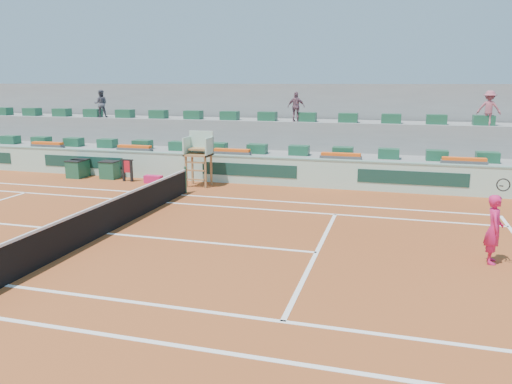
# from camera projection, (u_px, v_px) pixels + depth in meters

# --- Properties ---
(ground) EXTENTS (90.00, 90.00, 0.00)m
(ground) POSITION_uv_depth(u_px,v_px,m) (107.00, 234.00, 15.10)
(ground) COLOR brown
(ground) RESTS_ON ground
(seating_tier_lower) EXTENTS (36.00, 4.00, 1.20)m
(seating_tier_lower) POSITION_uv_depth(u_px,v_px,m) (224.00, 161.00, 25.03)
(seating_tier_lower) COLOR gray
(seating_tier_lower) RESTS_ON ground
(seating_tier_upper) EXTENTS (36.00, 2.40, 2.60)m
(seating_tier_upper) POSITION_uv_depth(u_px,v_px,m) (234.00, 144.00, 26.38)
(seating_tier_upper) COLOR gray
(seating_tier_upper) RESTS_ON ground
(stadium_back_wall) EXTENTS (36.00, 0.40, 4.40)m
(stadium_back_wall) POSITION_uv_depth(u_px,v_px,m) (243.00, 124.00, 27.69)
(stadium_back_wall) COLOR gray
(stadium_back_wall) RESTS_ON ground
(player_bag) EXTENTS (0.80, 0.36, 0.36)m
(player_bag) POSITION_uv_depth(u_px,v_px,m) (153.00, 179.00, 22.60)
(player_bag) COLOR #D81C5D
(player_bag) RESTS_ON ground
(spectator_left) EXTENTS (0.88, 0.80, 1.48)m
(spectator_left) POSITION_uv_depth(u_px,v_px,m) (101.00, 104.00, 27.19)
(spectator_left) COLOR #494A55
(spectator_left) RESTS_ON seating_tier_upper
(spectator_mid) EXTENTS (0.84, 0.36, 1.43)m
(spectator_mid) POSITION_uv_depth(u_px,v_px,m) (296.00, 107.00, 24.21)
(spectator_mid) COLOR #7A5161
(spectator_mid) RESTS_ON seating_tier_upper
(spectator_right) EXTENTS (1.08, 0.76, 1.53)m
(spectator_right) POSITION_uv_depth(u_px,v_px,m) (489.00, 108.00, 21.97)
(spectator_right) COLOR #A45260
(spectator_right) RESTS_ON seating_tier_upper
(court_lines) EXTENTS (23.89, 11.09, 0.01)m
(court_lines) POSITION_uv_depth(u_px,v_px,m) (107.00, 233.00, 15.10)
(court_lines) COLOR white
(court_lines) RESTS_ON ground
(tennis_net) EXTENTS (0.10, 11.97, 1.10)m
(tennis_net) POSITION_uv_depth(u_px,v_px,m) (106.00, 217.00, 14.99)
(tennis_net) COLOR black
(tennis_net) RESTS_ON ground
(advertising_hoarding) EXTENTS (36.00, 0.34, 1.26)m
(advertising_hoarding) POSITION_uv_depth(u_px,v_px,m) (208.00, 168.00, 22.95)
(advertising_hoarding) COLOR #AAD7C1
(advertising_hoarding) RESTS_ON ground
(umpire_chair) EXTENTS (1.10, 0.90, 2.40)m
(umpire_chair) POSITION_uv_depth(u_px,v_px,m) (199.00, 151.00, 21.82)
(umpire_chair) COLOR olive
(umpire_chair) RESTS_ON ground
(seat_row_lower) EXTENTS (32.90, 0.60, 0.44)m
(seat_row_lower) POSITION_uv_depth(u_px,v_px,m) (217.00, 147.00, 24.01)
(seat_row_lower) COLOR #1B5336
(seat_row_lower) RESTS_ON seating_tier_lower
(seat_row_upper) EXTENTS (32.90, 0.60, 0.44)m
(seat_row_upper) POSITION_uv_depth(u_px,v_px,m) (230.00, 116.00, 25.49)
(seat_row_upper) COLOR #1B5336
(seat_row_upper) RESTS_ON seating_tier_upper
(flower_planters) EXTENTS (26.80, 0.36, 0.28)m
(flower_planters) POSITION_uv_depth(u_px,v_px,m) (182.00, 150.00, 23.67)
(flower_planters) COLOR #4F4F4F
(flower_planters) RESTS_ON seating_tier_lower
(drink_cooler_a) EXTENTS (0.81, 0.70, 0.84)m
(drink_cooler_a) POSITION_uv_depth(u_px,v_px,m) (110.00, 170.00, 23.66)
(drink_cooler_a) COLOR #1A4F35
(drink_cooler_a) RESTS_ON ground
(drink_cooler_b) EXTENTS (0.77, 0.67, 0.84)m
(drink_cooler_b) POSITION_uv_depth(u_px,v_px,m) (76.00, 169.00, 23.83)
(drink_cooler_b) COLOR #1A4F35
(drink_cooler_b) RESTS_ON ground
(drink_cooler_c) EXTENTS (0.78, 0.67, 0.84)m
(drink_cooler_c) POSITION_uv_depth(u_px,v_px,m) (80.00, 168.00, 24.22)
(drink_cooler_c) COLOR #1A4F35
(drink_cooler_c) RESTS_ON ground
(towel_rack) EXTENTS (0.61, 0.10, 1.03)m
(towel_rack) POSITION_uv_depth(u_px,v_px,m) (127.00, 168.00, 22.93)
(towel_rack) COLOR black
(towel_rack) RESTS_ON ground
(tennis_player) EXTENTS (0.46, 0.90, 2.28)m
(tennis_player) POSITION_uv_depth(u_px,v_px,m) (494.00, 229.00, 12.49)
(tennis_player) COLOR #D81C5D
(tennis_player) RESTS_ON ground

